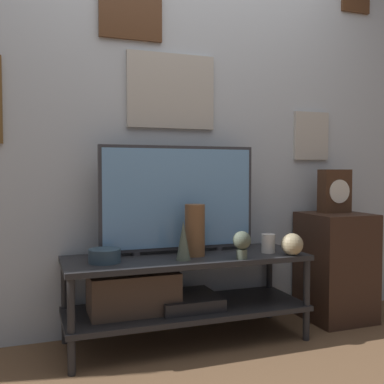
{
  "coord_description": "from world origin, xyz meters",
  "views": [
    {
      "loc": [
        -0.85,
        -2.16,
        1.0
      ],
      "look_at": [
        0.03,
        0.29,
        0.88
      ],
      "focal_mm": 42.0,
      "sensor_mm": 36.0,
      "label": 1
    }
  ],
  "objects_px": {
    "candle_jar": "(268,243)",
    "television": "(179,198)",
    "vase_round_glass": "(292,244)",
    "vase_tall_ceramic": "(195,230)",
    "mantel_clock": "(335,191)",
    "vase_slim_bronze": "(183,240)",
    "vase_wide_bowl": "(105,256)",
    "decorative_bust": "(242,242)"
  },
  "relations": [
    {
      "from": "candle_jar",
      "to": "television",
      "type": "bearing_deg",
      "value": 159.91
    },
    {
      "from": "vase_round_glass",
      "to": "television",
      "type": "bearing_deg",
      "value": 152.74
    },
    {
      "from": "candle_jar",
      "to": "vase_tall_ceramic",
      "type": "bearing_deg",
      "value": 172.74
    },
    {
      "from": "vase_tall_ceramic",
      "to": "mantel_clock",
      "type": "xyz_separation_m",
      "value": [
        1.06,
        0.11,
        0.21
      ]
    },
    {
      "from": "vase_tall_ceramic",
      "to": "candle_jar",
      "type": "bearing_deg",
      "value": -7.26
    },
    {
      "from": "television",
      "to": "mantel_clock",
      "type": "distance_m",
      "value": 1.11
    },
    {
      "from": "television",
      "to": "candle_jar",
      "type": "relative_size",
      "value": 8.49
    },
    {
      "from": "vase_slim_bronze",
      "to": "vase_round_glass",
      "type": "bearing_deg",
      "value": -7.1
    },
    {
      "from": "television",
      "to": "vase_wide_bowl",
      "type": "height_order",
      "value": "television"
    },
    {
      "from": "vase_round_glass",
      "to": "candle_jar",
      "type": "bearing_deg",
      "value": 126.12
    },
    {
      "from": "vase_tall_ceramic",
      "to": "decorative_bust",
      "type": "relative_size",
      "value": 1.91
    },
    {
      "from": "candle_jar",
      "to": "vase_slim_bronze",
      "type": "bearing_deg",
      "value": -175.75
    },
    {
      "from": "vase_slim_bronze",
      "to": "television",
      "type": "bearing_deg",
      "value": 77.93
    },
    {
      "from": "vase_tall_ceramic",
      "to": "mantel_clock",
      "type": "height_order",
      "value": "mantel_clock"
    },
    {
      "from": "television",
      "to": "vase_slim_bronze",
      "type": "xyz_separation_m",
      "value": [
        -0.05,
        -0.23,
        -0.22
      ]
    },
    {
      "from": "vase_slim_bronze",
      "to": "candle_jar",
      "type": "bearing_deg",
      "value": 4.25
    },
    {
      "from": "vase_round_glass",
      "to": "candle_jar",
      "type": "xyz_separation_m",
      "value": [
        -0.09,
        0.12,
        -0.01
      ]
    },
    {
      "from": "vase_round_glass",
      "to": "vase_wide_bowl",
      "type": "distance_m",
      "value": 1.08
    },
    {
      "from": "vase_wide_bowl",
      "to": "mantel_clock",
      "type": "xyz_separation_m",
      "value": [
        1.58,
        0.13,
        0.32
      ]
    },
    {
      "from": "vase_slim_bronze",
      "to": "decorative_bust",
      "type": "bearing_deg",
      "value": -14.0
    },
    {
      "from": "television",
      "to": "candle_jar",
      "type": "bearing_deg",
      "value": -20.09
    },
    {
      "from": "vase_round_glass",
      "to": "vase_slim_bronze",
      "type": "height_order",
      "value": "vase_slim_bronze"
    },
    {
      "from": "vase_wide_bowl",
      "to": "candle_jar",
      "type": "distance_m",
      "value": 0.98
    },
    {
      "from": "vase_round_glass",
      "to": "candle_jar",
      "type": "distance_m",
      "value": 0.15
    },
    {
      "from": "vase_tall_ceramic",
      "to": "vase_slim_bronze",
      "type": "distance_m",
      "value": 0.15
    },
    {
      "from": "television",
      "to": "candle_jar",
      "type": "distance_m",
      "value": 0.61
    },
    {
      "from": "vase_wide_bowl",
      "to": "candle_jar",
      "type": "height_order",
      "value": "candle_jar"
    },
    {
      "from": "mantel_clock",
      "to": "vase_wide_bowl",
      "type": "bearing_deg",
      "value": -175.44
    },
    {
      "from": "vase_wide_bowl",
      "to": "decorative_bust",
      "type": "height_order",
      "value": "decorative_bust"
    },
    {
      "from": "decorative_bust",
      "to": "mantel_clock",
      "type": "distance_m",
      "value": 0.93
    },
    {
      "from": "television",
      "to": "vase_round_glass",
      "type": "bearing_deg",
      "value": -27.26
    },
    {
      "from": "vase_round_glass",
      "to": "mantel_clock",
      "type": "bearing_deg",
      "value": 29.12
    },
    {
      "from": "vase_round_glass",
      "to": "vase_wide_bowl",
      "type": "height_order",
      "value": "vase_round_glass"
    },
    {
      "from": "television",
      "to": "vase_slim_bronze",
      "type": "distance_m",
      "value": 0.32
    },
    {
      "from": "candle_jar",
      "to": "mantel_clock",
      "type": "height_order",
      "value": "mantel_clock"
    },
    {
      "from": "candle_jar",
      "to": "mantel_clock",
      "type": "distance_m",
      "value": 0.69
    },
    {
      "from": "candle_jar",
      "to": "vase_round_glass",
      "type": "bearing_deg",
      "value": -53.88
    },
    {
      "from": "vase_round_glass",
      "to": "decorative_bust",
      "type": "relative_size",
      "value": 0.82
    },
    {
      "from": "television",
      "to": "decorative_bust",
      "type": "distance_m",
      "value": 0.47
    },
    {
      "from": "vase_wide_bowl",
      "to": "candle_jar",
      "type": "bearing_deg",
      "value": -2.25
    },
    {
      "from": "vase_round_glass",
      "to": "vase_slim_bronze",
      "type": "relative_size",
      "value": 0.59
    },
    {
      "from": "vase_round_glass",
      "to": "mantel_clock",
      "type": "relative_size",
      "value": 0.44
    }
  ]
}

